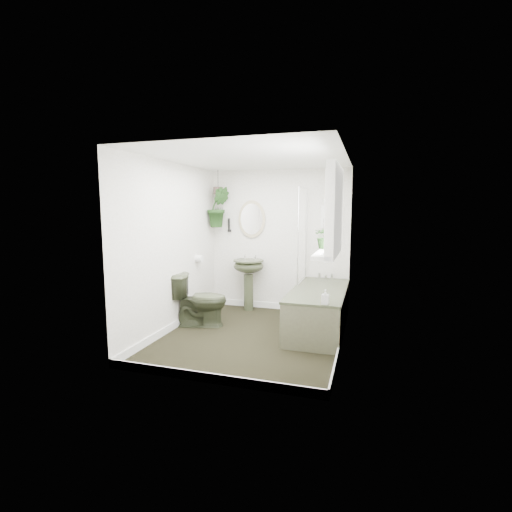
# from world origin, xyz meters

# --- Properties ---
(floor) EXTENTS (2.30, 2.80, 0.02)m
(floor) POSITION_xyz_m (0.00, 0.00, -0.01)
(floor) COLOR black
(floor) RESTS_ON ground
(ceiling) EXTENTS (2.30, 2.80, 0.02)m
(ceiling) POSITION_xyz_m (0.00, 0.00, 2.31)
(ceiling) COLOR white
(ceiling) RESTS_ON ground
(wall_back) EXTENTS (2.30, 0.02, 2.30)m
(wall_back) POSITION_xyz_m (0.00, 1.41, 1.15)
(wall_back) COLOR white
(wall_back) RESTS_ON ground
(wall_front) EXTENTS (2.30, 0.02, 2.30)m
(wall_front) POSITION_xyz_m (0.00, -1.41, 1.15)
(wall_front) COLOR white
(wall_front) RESTS_ON ground
(wall_left) EXTENTS (0.02, 2.80, 2.30)m
(wall_left) POSITION_xyz_m (-1.16, 0.00, 1.15)
(wall_left) COLOR white
(wall_left) RESTS_ON ground
(wall_right) EXTENTS (0.02, 2.80, 2.30)m
(wall_right) POSITION_xyz_m (1.16, 0.00, 1.15)
(wall_right) COLOR white
(wall_right) RESTS_ON ground
(skirting) EXTENTS (2.30, 2.80, 0.10)m
(skirting) POSITION_xyz_m (0.00, 0.00, 0.05)
(skirting) COLOR white
(skirting) RESTS_ON floor
(bathtub) EXTENTS (0.72, 1.72, 0.58)m
(bathtub) POSITION_xyz_m (0.80, 0.50, 0.29)
(bathtub) COLOR #343A26
(bathtub) RESTS_ON floor
(bath_screen) EXTENTS (0.04, 0.72, 1.40)m
(bath_screen) POSITION_xyz_m (0.47, 0.99, 1.28)
(bath_screen) COLOR silver
(bath_screen) RESTS_ON bathtub
(shower_box) EXTENTS (0.20, 0.10, 0.35)m
(shower_box) POSITION_xyz_m (0.80, 1.34, 1.55)
(shower_box) COLOR white
(shower_box) RESTS_ON wall_back
(oval_mirror) EXTENTS (0.46, 0.03, 0.62)m
(oval_mirror) POSITION_xyz_m (-0.45, 1.37, 1.50)
(oval_mirror) COLOR tan
(oval_mirror) RESTS_ON wall_back
(wall_sconce) EXTENTS (0.04, 0.04, 0.22)m
(wall_sconce) POSITION_xyz_m (-0.85, 1.36, 1.40)
(wall_sconce) COLOR black
(wall_sconce) RESTS_ON wall_back
(toilet_roll_holder) EXTENTS (0.11, 0.11, 0.11)m
(toilet_roll_holder) POSITION_xyz_m (-1.10, 0.70, 0.90)
(toilet_roll_holder) COLOR white
(toilet_roll_holder) RESTS_ON wall_left
(window_recess) EXTENTS (0.08, 1.00, 0.90)m
(window_recess) POSITION_xyz_m (1.09, -0.70, 1.65)
(window_recess) COLOR white
(window_recess) RESTS_ON wall_right
(window_sill) EXTENTS (0.18, 1.00, 0.04)m
(window_sill) POSITION_xyz_m (1.02, -0.70, 1.23)
(window_sill) COLOR white
(window_sill) RESTS_ON wall_right
(window_blinds) EXTENTS (0.01, 0.86, 0.76)m
(window_blinds) POSITION_xyz_m (1.04, -0.70, 1.65)
(window_blinds) COLOR white
(window_blinds) RESTS_ON wall_right
(toilet) EXTENTS (0.83, 0.60, 0.76)m
(toilet) POSITION_xyz_m (-0.85, 0.21, 0.38)
(toilet) COLOR #343A26
(toilet) RESTS_ON floor
(pedestal_sink) EXTENTS (0.52, 0.46, 0.85)m
(pedestal_sink) POSITION_xyz_m (-0.45, 1.19, 0.42)
(pedestal_sink) COLOR #343A26
(pedestal_sink) RESTS_ON floor
(sill_plant) EXTENTS (0.29, 0.27, 0.26)m
(sill_plant) POSITION_xyz_m (0.98, -0.51, 1.38)
(sill_plant) COLOR black
(sill_plant) RESTS_ON window_sill
(hanging_plant) EXTENTS (0.45, 0.42, 0.66)m
(hanging_plant) POSITION_xyz_m (-0.97, 1.19, 1.70)
(hanging_plant) COLOR black
(hanging_plant) RESTS_ON ceiling
(soap_bottle) EXTENTS (0.08, 0.08, 0.17)m
(soap_bottle) POSITION_xyz_m (0.97, -0.29, 0.67)
(soap_bottle) COLOR black
(soap_bottle) RESTS_ON bathtub
(hanging_pot) EXTENTS (0.16, 0.16, 0.12)m
(hanging_pot) POSITION_xyz_m (-0.97, 1.19, 1.96)
(hanging_pot) COLOR #4A3933
(hanging_pot) RESTS_ON ceiling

